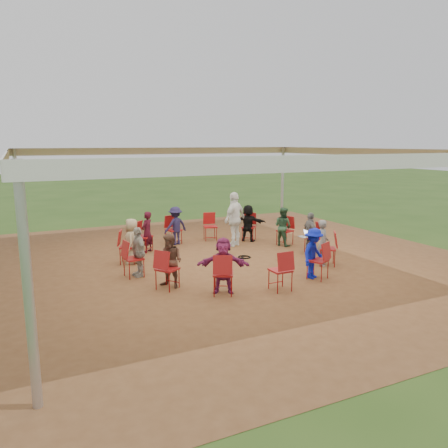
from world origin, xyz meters
name	(u,v)px	position (x,y,z in m)	size (l,w,h in m)	color
ground	(227,261)	(0.00, 0.00, 0.00)	(80.00, 80.00, 0.00)	#2D4B17
dirt_patch	(227,261)	(0.00, 0.00, 0.01)	(13.00, 13.00, 0.00)	brown
tent	(227,174)	(0.00, 0.00, 2.37)	(10.33, 10.33, 3.00)	#B2B2B7
chair_0	(314,238)	(2.63, -0.32, 0.45)	(0.42, 0.44, 0.90)	#A01516
chair_1	(285,231)	(2.48, 0.94, 0.45)	(0.42, 0.44, 0.90)	#A01516
chair_2	(249,227)	(1.76, 1.98, 0.45)	(0.42, 0.44, 0.90)	#A01516
chair_3	(210,227)	(0.64, 2.57, 0.45)	(0.42, 0.44, 0.90)	#A01516
chair_4	(174,230)	(-0.63, 2.58, 0.45)	(0.42, 0.44, 0.90)	#A01516
chair_5	(144,237)	(-1.76, 1.99, 0.45)	(0.42, 0.44, 0.90)	#A01516
chair_6	(128,247)	(-2.48, 0.94, 0.45)	(0.42, 0.44, 0.90)	#A01516
chair_7	(134,259)	(-2.63, -0.32, 0.45)	(0.42, 0.44, 0.90)	#A01516
chair_8	(167,269)	(-2.19, -1.50, 0.45)	(0.42, 0.44, 0.90)	#A01516
chair_9	(223,274)	(-1.24, -2.35, 0.45)	(0.42, 0.44, 0.90)	#A01516
chair_10	(280,271)	(0.00, -2.65, 0.45)	(0.42, 0.44, 0.90)	#A01516
chair_11	(318,261)	(1.23, -2.35, 0.45)	(0.42, 0.44, 0.90)	#A01516
chair_12	(327,249)	(2.18, -1.51, 0.45)	(0.42, 0.44, 0.90)	#A01516
person_seated_0	(310,233)	(2.51, -0.31, 0.61)	(0.71, 0.36, 1.20)	slate
person_seated_1	(283,226)	(2.37, 0.90, 0.61)	(0.59, 0.34, 1.20)	#2A4E32
person_seated_2	(248,223)	(1.68, 1.89, 0.61)	(1.12, 0.42, 1.20)	black
person_seated_3	(176,226)	(-0.60, 2.46, 0.61)	(0.78, 0.39, 1.20)	#201B3E
person_seated_4	(147,232)	(-1.68, 1.90, 0.61)	(0.44, 0.29, 1.20)	#3B0B18
person_seated_5	(132,241)	(-2.37, 0.90, 0.61)	(0.59, 0.33, 1.20)	tan
person_seated_6	(138,252)	(-2.51, -0.30, 0.61)	(0.71, 0.36, 1.20)	#A6A193
person_seated_7	(171,261)	(-2.09, -1.44, 0.61)	(0.59, 0.34, 1.20)	brown
person_seated_8	(223,265)	(-1.18, -2.24, 0.61)	(1.12, 0.42, 1.20)	#852357
person_seated_9	(313,253)	(1.17, -2.24, 0.61)	(0.78, 0.39, 1.20)	#0C1AB0
person_seated_10	(323,243)	(2.08, -1.44, 0.61)	(0.44, 0.29, 1.20)	slate
standing_person	(235,219)	(1.00, 1.52, 0.85)	(0.99, 0.50, 1.68)	white
cable_coil	(245,257)	(0.60, 0.09, 0.02)	(0.44, 0.44, 0.03)	black
laptop	(305,235)	(2.35, -0.29, 0.57)	(0.28, 0.33, 0.21)	#B7B7BC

